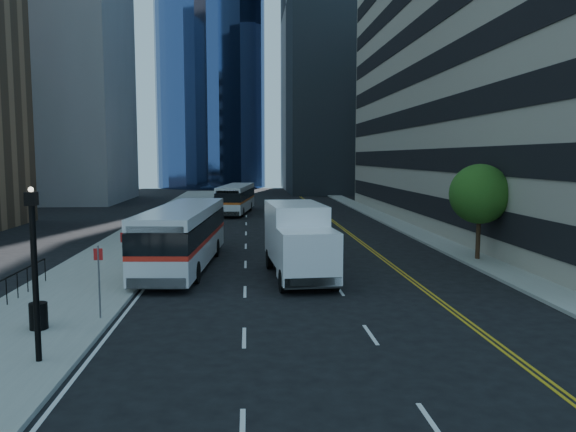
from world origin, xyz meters
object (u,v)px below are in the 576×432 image
object	(u,v)px
box_truck	(298,240)
trash_can	(39,316)
lamp_post	(35,267)
bus_front	(184,235)
bus_rear	(236,198)
street_tree	(480,194)

from	to	relation	value
box_truck	trash_can	xyz separation A→B (m)	(-9.02, -7.69, -1.22)
lamp_post	bus_front	distance (m)	13.61
lamp_post	bus_rear	distance (m)	41.19
street_tree	bus_rear	bearing A→B (deg)	116.63
bus_rear	trash_can	distance (m)	38.44
bus_rear	box_truck	size ratio (longest dim) A/B	1.53
street_tree	bus_rear	world-z (taller)	street_tree
lamp_post	street_tree	bearing A→B (deg)	37.87
lamp_post	trash_can	xyz separation A→B (m)	(-1.04, 2.90, -2.15)
lamp_post	trash_can	world-z (taller)	lamp_post
lamp_post	bus_rear	xyz separation A→B (m)	(4.50, 40.92, -1.19)
trash_can	bus_front	bearing A→B (deg)	71.80
bus_rear	trash_can	bearing A→B (deg)	-91.04
street_tree	bus_rear	size ratio (longest dim) A/B	0.46
street_tree	bus_rear	distance (m)	30.19
bus_front	lamp_post	bearing A→B (deg)	-95.89
bus_front	trash_can	size ratio (longest dim) A/B	14.43
bus_front	trash_can	xyz separation A→B (m)	(-3.44, -10.46, -1.13)
street_tree	lamp_post	xyz separation A→B (m)	(-18.00, -14.00, -0.92)
lamp_post	trash_can	size ratio (longest dim) A/B	5.38
street_tree	bus_rear	xyz separation A→B (m)	(-13.50, 26.92, -2.10)
street_tree	box_truck	bearing A→B (deg)	-161.20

